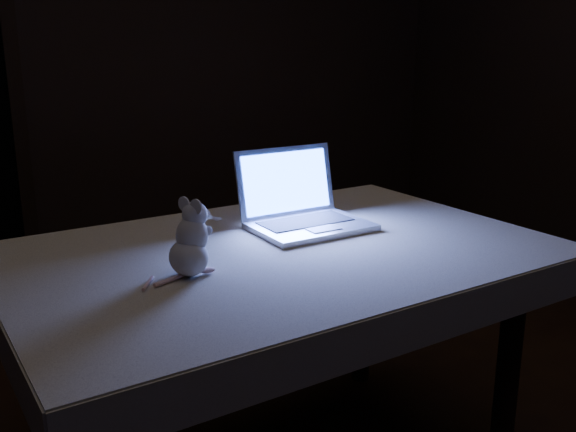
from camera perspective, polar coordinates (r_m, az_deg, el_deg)
back_wall at (r=4.12m, az=-14.78°, el=15.01°), size 4.50×0.04×2.60m
table at (r=1.91m, az=-0.66°, el=-13.47°), size 1.42×0.98×0.73m
tablecloth at (r=1.76m, az=-3.58°, el=-4.77°), size 1.50×1.04×0.11m
laptop at (r=1.91m, az=2.07°, el=2.16°), size 0.36×0.32×0.23m
plush_mouse at (r=1.55m, az=-8.89°, el=-1.95°), size 0.16×0.16×0.19m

